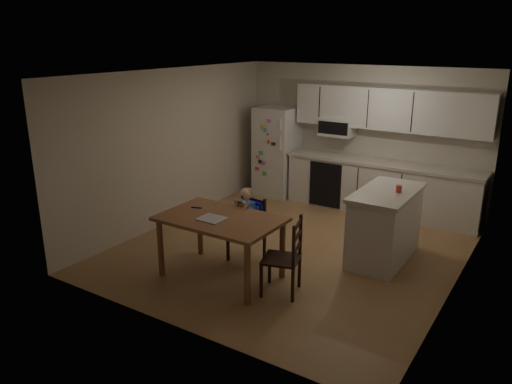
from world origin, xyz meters
The scene contains 10 objects.
room centered at (0.00, 0.48, 1.25)m, with size 4.52×5.01×2.51m.
refrigerator centered at (-1.55, 2.15, 0.85)m, with size 0.72×0.70×1.70m, color silver.
kitchen_run centered at (0.50, 2.24, 0.88)m, with size 3.37×0.62×2.15m.
kitchen_island centered at (1.23, 0.35, 0.50)m, with size 0.70×1.35×0.99m.
red_cup centered at (1.37, 0.37, 1.04)m, with size 0.08×0.08×0.10m, color #E33A32.
dining_table centered at (-0.34, -1.29, 0.70)m, with size 1.51×0.97×0.81m.
napkin centered at (-0.39, -1.40, 0.82)m, with size 0.32×0.28×0.01m, color #A0A0A5.
toddler_spoon centered at (-0.83, -1.18, 0.82)m, with size 0.02×0.02×0.12m, color #0A0EC1.
chair_booster centered at (-0.33, -0.68, 0.63)m, with size 0.46×0.46×1.05m.
chair_side centered at (0.60, -1.21, 0.54)m, with size 0.52×0.52×0.95m.
Camera 1 is at (3.20, -5.96, 2.97)m, focal length 35.00 mm.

